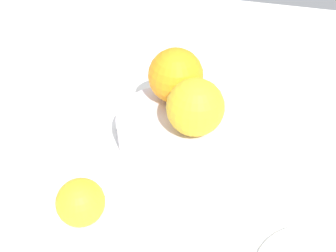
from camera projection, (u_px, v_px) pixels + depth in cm
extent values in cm
cube|color=white|center=(168.00, 145.00, 60.00)|extent=(110.00, 110.00, 2.00)
cylinder|color=silver|center=(168.00, 138.00, 59.07)|extent=(9.56, 9.56, 0.80)
cylinder|color=silver|center=(168.00, 128.00, 57.70)|extent=(15.41, 15.41, 4.91)
sphere|color=yellow|center=(195.00, 107.00, 51.27)|extent=(7.98, 7.98, 7.98)
sphere|color=orange|center=(179.00, 76.00, 56.50)|extent=(8.31, 8.31, 8.31)
sphere|color=yellow|center=(81.00, 202.00, 46.74)|extent=(6.06, 6.06, 6.06)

